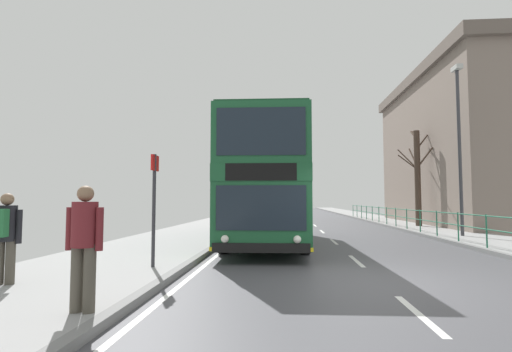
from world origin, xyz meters
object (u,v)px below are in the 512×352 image
pedestrian_with_backpack (5,232)px  bare_tree_far_00 (417,174)px  double_decker_bus_main (266,184)px  bus_stop_sign_near (154,197)px  pedestrian_companion (84,240)px  street_lamp_far_side (459,136)px

pedestrian_with_backpack → bare_tree_far_00: bare_tree_far_00 is taller
double_decker_bus_main → bus_stop_sign_near: (-2.26, -6.11, -0.53)m
double_decker_bus_main → pedestrian_companion: bearing=-101.8°
double_decker_bus_main → pedestrian_with_backpack: 9.24m
double_decker_bus_main → street_lamp_far_side: size_ratio=1.39×
pedestrian_companion → bare_tree_far_00: size_ratio=0.29×
double_decker_bus_main → pedestrian_with_backpack: double_decker_bus_main is taller
double_decker_bus_main → bare_tree_far_00: (8.55, 8.49, 0.93)m
pedestrian_companion → bus_stop_sign_near: bus_stop_sign_near is taller
pedestrian_companion → bus_stop_sign_near: size_ratio=0.67×
pedestrian_with_backpack → street_lamp_far_side: street_lamp_far_side is taller
pedestrian_companion → bare_tree_far_00: (10.56, 18.06, 2.08)m
bus_stop_sign_near → street_lamp_far_side: street_lamp_far_side is taller
pedestrian_with_backpack → pedestrian_companion: 2.72m
double_decker_bus_main → street_lamp_far_side: bearing=15.0°
pedestrian_with_backpack → street_lamp_far_side: size_ratio=0.22×
double_decker_bus_main → pedestrian_companion: size_ratio=5.99×
double_decker_bus_main → pedestrian_companion: 9.84m
pedestrian_companion → bus_stop_sign_near: 3.52m
street_lamp_far_side → bare_tree_far_00: street_lamp_far_side is taller
bus_stop_sign_near → pedestrian_with_backpack: bearing=-135.6°
pedestrian_companion → street_lamp_far_side: street_lamp_far_side is taller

